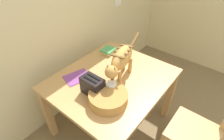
% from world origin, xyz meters
% --- Properties ---
extents(wall_rear, '(4.72, 0.11, 2.50)m').
position_xyz_m(wall_rear, '(0.00, 1.97, 1.25)').
color(wall_rear, beige).
rests_on(wall_rear, ground_plane).
extents(dining_table, '(1.16, 0.99, 0.73)m').
position_xyz_m(dining_table, '(0.12, 1.27, 0.64)').
color(dining_table, tan).
rests_on(dining_table, ground_plane).
extents(cat, '(0.70, 0.22, 0.34)m').
position_xyz_m(cat, '(0.15, 1.19, 0.96)').
color(cat, '#C88E46').
rests_on(cat, dining_table).
extents(saucer_bowl, '(0.21, 0.21, 0.03)m').
position_xyz_m(saucer_bowl, '(-0.04, 1.15, 0.74)').
color(saucer_bowl, teal).
rests_on(saucer_bowl, dining_table).
extents(coffee_mug, '(0.13, 0.09, 0.08)m').
position_xyz_m(coffee_mug, '(-0.04, 1.15, 0.80)').
color(coffee_mug, white).
rests_on(coffee_mug, saucer_bowl).
extents(magazine, '(0.29, 0.25, 0.01)m').
position_xyz_m(magazine, '(-0.09, 1.55, 0.73)').
color(magazine, '#894196').
rests_on(magazine, dining_table).
extents(book_stack, '(0.17, 0.16, 0.05)m').
position_xyz_m(book_stack, '(0.46, 1.61, 0.75)').
color(book_stack, gold).
rests_on(book_stack, dining_table).
extents(wicker_basket, '(0.33, 0.33, 0.10)m').
position_xyz_m(wicker_basket, '(-0.14, 1.10, 0.78)').
color(wicker_basket, '#B47E3D').
rests_on(wicker_basket, dining_table).
extents(toaster, '(0.12, 0.20, 0.18)m').
position_xyz_m(toaster, '(-0.15, 1.27, 0.81)').
color(toaster, black).
rests_on(toaster, dining_table).
extents(wooden_chair_near, '(0.42, 0.42, 0.93)m').
position_xyz_m(wooden_chair_near, '(0.27, 0.39, 0.45)').
color(wooden_chair_near, tan).
rests_on(wooden_chair_near, ground_plane).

